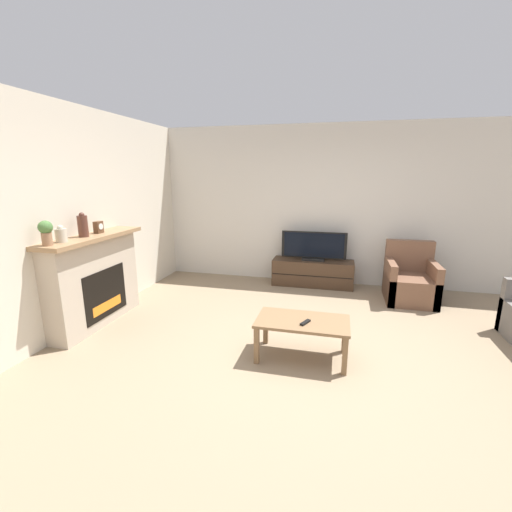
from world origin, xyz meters
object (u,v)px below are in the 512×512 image
object	(u,v)px
fireplace	(95,279)
coffee_table	(302,325)
mantel_vase_left	(61,235)
mantel_clock	(98,227)
mantel_vase_centre_left	(83,226)
armchair	(410,282)
remote	(305,322)
tv_stand	(313,273)
tv	(314,247)
potted_plant	(46,231)

from	to	relation	value
fireplace	coffee_table	distance (m)	2.67
mantel_vase_left	mantel_clock	distance (m)	0.61
mantel_vase_left	mantel_vase_centre_left	distance (m)	0.34
mantel_vase_left	armchair	world-z (taller)	mantel_vase_left
armchair	coffee_table	bearing A→B (deg)	-124.04
remote	mantel_vase_centre_left	bearing A→B (deg)	-159.28
mantel_vase_left	tv_stand	size ratio (longest dim) A/B	0.14
mantel_clock	tv	distance (m)	3.33
mantel_vase_left	remote	size ratio (longest dim) A/B	1.25
mantel_clock	tv	xyz separation A→B (m)	(2.55, 2.07, -0.56)
mantel_vase_centre_left	remote	bearing A→B (deg)	-4.33
potted_plant	tv	xyz separation A→B (m)	(2.55, 2.86, -0.63)
tv_stand	coffee_table	distance (m)	2.47
potted_plant	mantel_vase_left	bearing A→B (deg)	90.00
tv_stand	armchair	distance (m)	1.54
tv_stand	fireplace	bearing A→B (deg)	-139.12
tv_stand	tv	distance (m)	0.45
armchair	mantel_clock	bearing A→B (deg)	-157.33
armchair	remote	world-z (taller)	armchair
potted_plant	armchair	bearing A→B (deg)	31.58
mantel_vase_centre_left	armchair	size ratio (longest dim) A/B	0.33
fireplace	tv_stand	xyz separation A→B (m)	(2.56, 2.22, -0.37)
fireplace	mantel_vase_left	xyz separation A→B (m)	(0.02, -0.45, 0.65)
mantel_vase_centre_left	tv_stand	world-z (taller)	mantel_vase_centre_left
mantel_vase_left	tv	distance (m)	3.74
mantel_vase_centre_left	remote	world-z (taller)	mantel_vase_centre_left
mantel_vase_left	tv_stand	distance (m)	3.83
fireplace	mantel_clock	world-z (taller)	mantel_clock
potted_plant	armchair	distance (m)	4.85
tv	coffee_table	size ratio (longest dim) A/B	1.15
remote	armchair	bearing A→B (deg)	82.61
mantel_vase_left	tv	xyz separation A→B (m)	(2.55, 2.67, -0.57)
potted_plant	tv_stand	world-z (taller)	potted_plant
armchair	mantel_vase_left	bearing A→B (deg)	-150.42
fireplace	armchair	bearing A→B (deg)	24.38
mantel_vase_centre_left	fireplace	bearing A→B (deg)	98.40
mantel_vase_left	tv_stand	bearing A→B (deg)	46.39
fireplace	remote	world-z (taller)	fireplace
coffee_table	remote	bearing A→B (deg)	-65.37
mantel_vase_left	mantel_vase_centre_left	xyz separation A→B (m)	(0.00, 0.34, 0.05)
mantel_vase_centre_left	tv	size ratio (longest dim) A/B	0.27
fireplace	mantel_vase_centre_left	size ratio (longest dim) A/B	5.21
armchair	remote	size ratio (longest dim) A/B	5.78
mantel_clock	tv	bearing A→B (deg)	39.05
mantel_clock	armchair	bearing A→B (deg)	22.67
tv_stand	mantel_vase_centre_left	bearing A→B (deg)	-137.51
tv_stand	armchair	xyz separation A→B (m)	(1.49, -0.38, 0.06)
potted_plant	remote	bearing A→B (deg)	7.02
tv	armchair	size ratio (longest dim) A/B	1.23
mantel_vase_left	tv	world-z (taller)	mantel_vase_left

